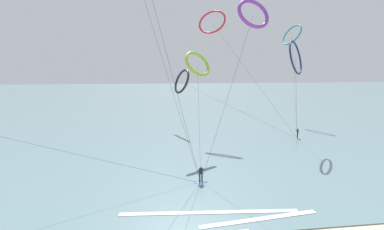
% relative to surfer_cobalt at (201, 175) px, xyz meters
% --- Properties ---
extents(sea_water, '(400.00, 200.00, 0.08)m').
position_rel_surfer_cobalt_xyz_m(sea_water, '(-0.12, 90.77, -0.78)').
color(sea_water, slate).
rests_on(sea_water, ground).
extents(surfer_cobalt, '(1.40, 0.66, 1.70)m').
position_rel_surfer_cobalt_xyz_m(surfer_cobalt, '(0.00, 0.00, 0.00)').
color(surfer_cobalt, '#2647B7').
rests_on(surfer_cobalt, ground).
extents(surfer_ivory, '(1.40, 0.64, 1.70)m').
position_rel_surfer_cobalt_xyz_m(surfer_ivory, '(18.35, 15.90, 0.00)').
color(surfer_ivory, silver).
rests_on(surfer_ivory, ground).
extents(kite_charcoal, '(19.55, 12.41, 11.18)m').
position_rel_surfer_cobalt_xyz_m(kite_charcoal, '(0.62, 25.70, 8.07)').
color(kite_charcoal, black).
rests_on(kite_charcoal, ground).
extents(kite_navy, '(4.50, 4.75, 15.27)m').
position_rel_surfer_cobalt_xyz_m(kite_navy, '(16.12, 13.58, 11.94)').
color(kite_navy, navy).
rests_on(kite_navy, ground).
extents(kite_lime, '(4.92, 15.44, 13.67)m').
position_rel_surfer_cobalt_xyz_m(kite_lime, '(1.61, 13.13, 11.02)').
color(kite_lime, '#8CC62D').
rests_on(kite_lime, ground).
extents(kite_crimson, '(15.34, 11.20, 21.47)m').
position_rel_surfer_cobalt_xyz_m(kite_crimson, '(5.90, 24.53, 18.42)').
color(kite_crimson, red).
rests_on(kite_crimson, ground).
extents(kite_violet, '(7.64, 3.85, 18.26)m').
position_rel_surfer_cobalt_xyz_m(kite_violet, '(5.65, 2.39, 15.79)').
color(kite_violet, purple).
rests_on(kite_violet, ground).
extents(kite_teal, '(9.53, 21.83, 20.80)m').
position_rel_surfer_cobalt_xyz_m(kite_teal, '(25.83, 34.85, 17.67)').
color(kite_teal, teal).
rests_on(kite_teal, ground).
extents(wave_crest_mid, '(9.42, 1.63, 0.12)m').
position_rel_surfer_cobalt_xyz_m(wave_crest_mid, '(3.24, -7.56, -0.76)').
color(wave_crest_mid, white).
rests_on(wave_crest_mid, ground).
extents(wave_crest_far, '(13.99, 1.70, 0.12)m').
position_rel_surfer_cobalt_xyz_m(wave_crest_far, '(-0.30, -6.10, -0.76)').
color(wave_crest_far, white).
rests_on(wave_crest_far, ground).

